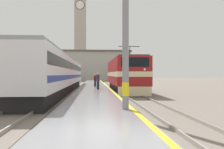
% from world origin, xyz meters
% --- Properties ---
extents(ground_plane, '(200.00, 200.00, 0.00)m').
position_xyz_m(ground_plane, '(0.00, 30.00, 0.00)').
color(ground_plane, '#70665B').
extents(platform, '(3.61, 140.00, 0.37)m').
position_xyz_m(platform, '(0.00, 25.00, 0.18)').
color(platform, gray).
rests_on(platform, ground).
extents(rail_track_near, '(2.83, 140.00, 0.16)m').
position_xyz_m(rail_track_near, '(3.32, 25.00, 0.03)').
color(rail_track_near, '#70665B').
rests_on(rail_track_near, ground).
extents(rail_track_far, '(2.84, 140.00, 0.16)m').
position_xyz_m(rail_track_far, '(-3.67, 25.00, 0.03)').
color(rail_track_far, '#70665B').
rests_on(rail_track_far, ground).
extents(locomotive_train, '(2.92, 14.77, 4.61)m').
position_xyz_m(locomotive_train, '(3.32, 21.12, 1.86)').
color(locomotive_train, black).
rests_on(locomotive_train, ground).
extents(passenger_train, '(2.92, 33.03, 3.68)m').
position_xyz_m(passenger_train, '(-3.67, 21.11, 1.99)').
color(passenger_train, black).
rests_on(passenger_train, ground).
extents(catenary_mast, '(2.29, 0.31, 7.33)m').
position_xyz_m(catenary_mast, '(1.39, 4.09, 3.96)').
color(catenary_mast, gray).
rests_on(catenary_mast, platform).
extents(person_on_platform, '(0.34, 0.34, 1.58)m').
position_xyz_m(person_on_platform, '(0.12, 25.83, 1.18)').
color(person_on_platform, '#23232D').
rests_on(person_on_platform, platform).
extents(second_waiting_passenger, '(0.34, 0.34, 1.71)m').
position_xyz_m(second_waiting_passenger, '(0.38, 19.78, 1.26)').
color(second_waiting_passenger, '#23232D').
rests_on(second_waiting_passenger, platform).
extents(clock_tower, '(4.59, 4.59, 29.78)m').
position_xyz_m(clock_tower, '(-4.34, 77.93, 15.69)').
color(clock_tower, '#ADA393').
rests_on(clock_tower, ground).
extents(station_building, '(27.48, 6.62, 8.70)m').
position_xyz_m(station_building, '(-3.14, 68.22, 4.38)').
color(station_building, '#A8A399').
rests_on(station_building, ground).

